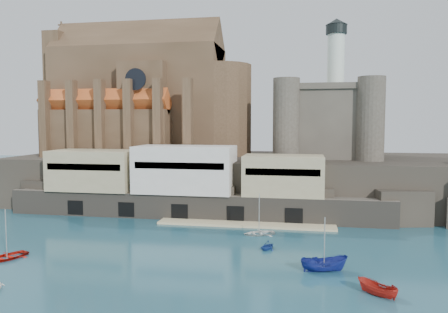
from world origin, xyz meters
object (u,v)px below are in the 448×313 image
Objects in this scene: church at (147,101)px; boat_2 at (324,271)px; castle_keep at (326,118)px; boat_0 at (7,259)px.

boat_2 is at bearing -49.66° from church.
church is at bearing 178.89° from castle_keep.
castle_keep is 5.23× the size of boat_2.
church is 8.38× the size of boat_2.
boat_2 is at bearing 24.76° from boat_0.
boat_0 is (-1.55, -47.26, -22.13)m from church.
church is at bearing 109.42° from boat_0.
castle_keep is at bearing -1.11° from church.
church reaches higher than boat_0.
boat_2 is (38.10, -44.86, -22.13)m from church.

